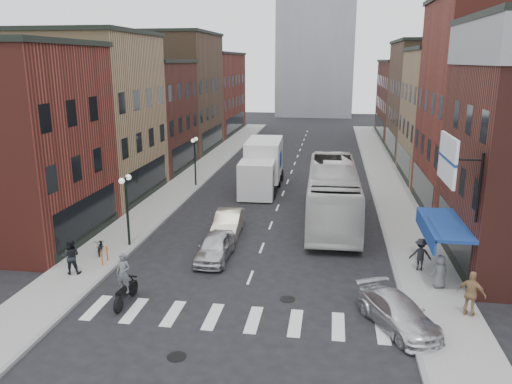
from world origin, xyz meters
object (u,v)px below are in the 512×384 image
transit_bus (333,193)px  sedan_left_near (215,247)px  bike_rack (105,256)px  parked_bicycle (100,246)px  curb_car (398,313)px  ped_right_a (420,254)px  billboard_sign (450,161)px  streetlamp_far (195,152)px  streetlamp_near (126,197)px  sedan_left_far (228,223)px  ped_left_solo (71,256)px  ped_right_b (471,294)px  ped_right_c (440,272)px  motorcycle_rider (124,281)px  box_truck (262,166)px

transit_bus → sedan_left_near: 9.94m
bike_rack → parked_bicycle: size_ratio=0.51×
curb_car → ped_right_a: size_ratio=2.63×
billboard_sign → streetlamp_far: billboard_sign is taller
streetlamp_near → ped_right_a: 15.76m
sedan_left_far → ped_right_a: ped_right_a is taller
sedan_left_near → ped_left_solo: (-6.39, -3.15, 0.35)m
bike_rack → sedan_left_near: bearing=17.5°
ped_right_b → ped_right_c: size_ratio=1.23×
ped_right_c → curb_car: bearing=39.8°
sedan_left_near → ped_right_b: 12.55m
transit_bus → ped_right_b: transit_bus is taller
ped_right_c → bike_rack: bearing=-20.0°
parked_bicycle → sedan_left_near: bearing=-15.6°
parked_bicycle → ped_right_b: bearing=-32.8°
streetlamp_far → motorcycle_rider: bearing=-83.0°
streetlamp_far → ped_right_c: (16.14, -17.06, -1.98)m
ped_right_c → ped_left_solo: bearing=-15.1°
streetlamp_near → box_truck: (5.56, 14.12, -1.00)m
motorcycle_rider → ped_right_c: motorcycle_rider is taller
box_truck → ped_right_b: bearing=-62.5°
curb_car → ped_left_solo: bearing=143.2°
ped_right_a → sedan_left_near: bearing=0.9°
ped_left_solo → ped_right_b: 18.12m
ped_right_a → bike_rack: bearing=7.3°
billboard_sign → curb_car: 6.71m
streetlamp_far → bike_rack: (-0.20, -16.70, -2.36)m
streetlamp_near → box_truck: size_ratio=0.46×
motorcycle_rider → sedan_left_near: 6.12m
box_truck → sedan_left_near: 15.18m
sedan_left_far → billboard_sign: bearing=-33.6°
box_truck → motorcycle_rider: 20.85m
transit_bus → ped_left_solo: 16.60m
transit_bus → curb_car: (2.66, -13.52, -1.23)m
bike_rack → ped_right_a: size_ratio=0.49×
bike_rack → curb_car: size_ratio=0.19×
sedan_left_near → parked_bicycle: 6.23m
bike_rack → ped_right_c: (16.34, -0.36, 0.38)m
bike_rack → curb_car: bearing=-15.9°
motorcycle_rider → parked_bicycle: 6.18m
box_truck → parked_bicycle: size_ratio=5.77×
streetlamp_near → curb_car: 15.61m
box_truck → motorcycle_rider: bearing=-100.7°
sedan_left_far → curb_car: (8.84, -9.75, -0.09)m
streetlamp_near → sedan_left_near: 5.73m
ped_right_b → ped_right_c: bearing=-46.0°
ped_left_solo → ped_right_c: ped_left_solo is taller
sedan_left_far → ped_right_a: size_ratio=2.63×
parked_bicycle → ped_right_c: (17.17, -1.60, 0.37)m
streetlamp_far → box_truck: (5.56, 0.12, -1.00)m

